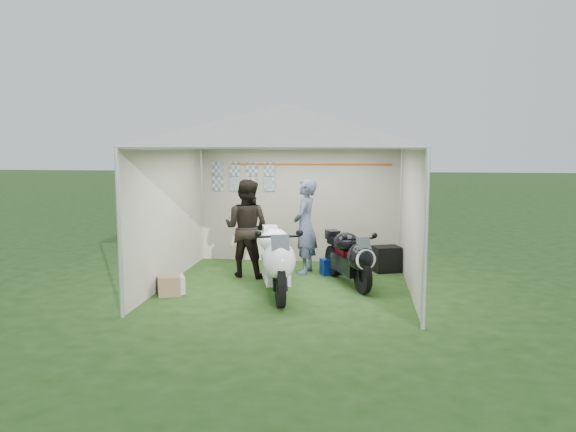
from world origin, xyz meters
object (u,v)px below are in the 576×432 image
object	(u,v)px
canopy_tent	(287,130)
paddock_stand	(332,266)
person_blue_jacket	(305,226)
crate_1	(170,285)
crate_0	(171,285)
motorcycle_black	(350,256)
motorcycle_white	(276,258)
equipment_box	(386,259)
person_dark_jacket	(246,228)

from	to	relation	value
canopy_tent	paddock_stand	xyz separation A→B (m)	(0.71, 0.86, -2.43)
person_blue_jacket	crate_1	world-z (taller)	person_blue_jacket
person_blue_jacket	crate_0	distance (m)	2.68
canopy_tent	motorcycle_black	xyz separation A→B (m)	(1.04, 0.10, -2.07)
crate_1	canopy_tent	bearing A→B (deg)	25.63
paddock_stand	motorcycle_white	bearing A→B (deg)	-117.57
canopy_tent	equipment_box	size ratio (longest dim) A/B	11.98
equipment_box	crate_1	xyz separation A→B (m)	(-3.44, -2.06, -0.08)
crate_1	motorcycle_white	bearing A→B (deg)	5.56
person_dark_jacket	paddock_stand	bearing A→B (deg)	-155.67
canopy_tent	crate_0	bearing A→B (deg)	-156.99
motorcycle_black	person_dark_jacket	bearing A→B (deg)	142.37
person_blue_jacket	crate_0	world-z (taller)	person_blue_jacket
crate_1	paddock_stand	bearing A→B (deg)	34.65
equipment_box	motorcycle_black	bearing A→B (deg)	-120.38
motorcycle_white	equipment_box	bearing A→B (deg)	32.69
canopy_tent	crate_0	world-z (taller)	canopy_tent
canopy_tent	motorcycle_white	xyz separation A→B (m)	(-0.09, -0.68, -1.98)
motorcycle_black	crate_1	distance (m)	2.96
person_dark_jacket	crate_1	size ratio (longest dim) A/B	5.11
motorcycle_white	person_dark_jacket	world-z (taller)	person_dark_jacket
person_dark_jacket	person_blue_jacket	xyz separation A→B (m)	(1.01, 0.36, -0.00)
motorcycle_black	crate_0	world-z (taller)	motorcycle_black
paddock_stand	crate_1	xyz separation A→B (m)	(-2.46, -1.70, 0.00)
motorcycle_black	crate_1	world-z (taller)	motorcycle_black
canopy_tent	crate_1	bearing A→B (deg)	-154.37
motorcycle_white	paddock_stand	size ratio (longest dim) A/B	5.43
motorcycle_white	paddock_stand	distance (m)	1.79
canopy_tent	paddock_stand	bearing A→B (deg)	50.39
motorcycle_black	canopy_tent	bearing A→B (deg)	162.17
person_dark_jacket	crate_1	distance (m)	1.84
canopy_tent	person_dark_jacket	size ratio (longest dim) A/B	3.27
canopy_tent	person_dark_jacket	bearing A→B (deg)	144.37
person_dark_jacket	person_blue_jacket	distance (m)	1.08
motorcycle_black	motorcycle_white	bearing A→B (deg)	-168.82
crate_0	motorcycle_black	bearing A→B (deg)	16.77
motorcycle_white	motorcycle_black	world-z (taller)	motorcycle_white
person_dark_jacket	crate_0	bearing A→B (deg)	67.36
motorcycle_white	motorcycle_black	distance (m)	1.37
motorcycle_black	person_blue_jacket	bearing A→B (deg)	111.37
canopy_tent	equipment_box	xyz separation A→B (m)	(1.70, 1.22, -2.34)
motorcycle_black	person_dark_jacket	size ratio (longest dim) A/B	1.00
equipment_box	crate_0	xyz separation A→B (m)	(-3.45, -1.97, -0.10)
person_blue_jacket	crate_0	size ratio (longest dim) A/B	4.25
canopy_tent	motorcycle_white	distance (m)	2.10
motorcycle_white	motorcycle_black	size ratio (longest dim) A/B	1.23
person_blue_jacket	crate_1	distance (m)	2.74
canopy_tent	motorcycle_black	world-z (taller)	canopy_tent
canopy_tent	motorcycle_black	distance (m)	2.32
paddock_stand	crate_0	world-z (taller)	paddock_stand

